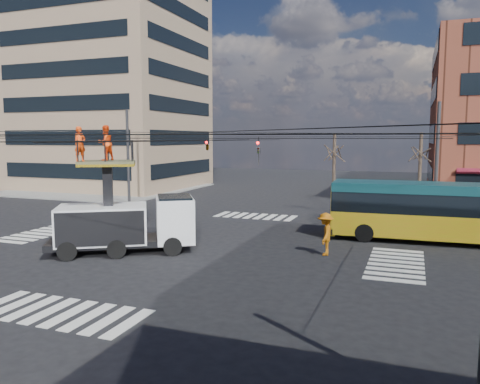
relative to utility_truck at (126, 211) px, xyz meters
name	(u,v)px	position (x,y,z in m)	size (l,w,h in m)	color
ground	(195,246)	(2.60, 2.35, -2.05)	(120.00, 120.00, 0.00)	black
sidewalk_nw	(106,189)	(-18.40, 23.35, -1.99)	(18.00, 18.00, 0.12)	slate
crosswalks	(195,246)	(2.60, 2.35, -2.04)	(22.40, 22.40, 0.02)	silver
building_tower	(111,54)	(-19.38, 26.33, 12.96)	(18.06, 16.06, 30.00)	#9C8263
overhead_network	(196,164)	(2.53, 2.75, 2.24)	(24.24, 24.24, 8.00)	#2D2D30
tree_a	(334,151)	(7.60, 15.85, 2.58)	(2.00, 2.00, 6.00)	#382B21
tree_b	(421,152)	(13.60, 15.85, 2.58)	(2.00, 2.00, 6.00)	#382B21
utility_truck	(126,211)	(0.00, 0.00, 0.00)	(7.17, 5.63, 6.24)	black
city_bus	(447,211)	(14.97, 7.80, -0.32)	(12.22, 3.07, 3.20)	yellow
traffic_cone	(101,235)	(-2.60, 1.46, -1.68)	(0.36, 0.36, 0.74)	orange
worker_ground	(127,227)	(-1.31, 2.04, -1.22)	(0.97, 0.40, 1.66)	#FF5310
flagger	(325,234)	(9.32, 2.85, -1.02)	(1.33, 0.76, 2.05)	orange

